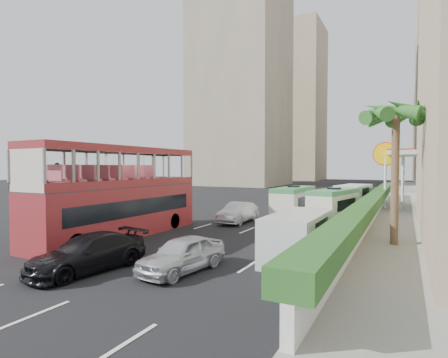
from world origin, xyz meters
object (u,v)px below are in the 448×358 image
Objects in this scene: double_decker_bus at (121,192)px; car_silver_lane_b at (182,271)px; minibus_far at (334,206)px; minibus_near at (294,203)px; panel_van_near at (299,236)px; car_silver_lane_a at (238,223)px; panel_van_far at (354,196)px; palm_tree at (395,178)px; car_black at (89,271)px; shell_station at (427,180)px; van_asset at (307,216)px.

double_decker_bus reaches higher than car_silver_lane_b.
double_decker_bus is 2.05× the size of minibus_far.
minibus_near reaches higher than panel_van_near.
car_silver_lane_a is 11.81m from car_silver_lane_b.
panel_van_far is at bearing 100.67° from minibus_far.
car_silver_lane_b is 11.05m from palm_tree.
minibus_far is (9.86, 10.24, -1.34)m from double_decker_bus.
panel_van_far is at bearing 83.82° from car_black.
car_black is at bearing -113.45° from shell_station.
car_silver_lane_a is at bearing 130.55° from panel_van_near.
car_silver_lane_b is (6.87, -3.91, -2.53)m from double_decker_bus.
palm_tree is at bearing -20.48° from car_silver_lane_a.
car_silver_lane_b is at bearing -87.94° from minibus_near.
double_decker_bus is 1.38× the size of shell_station.
car_black is at bearing -99.09° from minibus_near.
palm_tree is at bearing 56.19° from car_silver_lane_b.
van_asset is 0.92× the size of minibus_far.
car_black is 16.69m from minibus_near.
palm_tree is (6.99, -6.87, 2.17)m from minibus_near.
shell_station reaches higher than minibus_near.
double_decker_bus reaches higher than van_asset.
double_decker_bus is at bearing 157.80° from car_silver_lane_b.
shell_station is at bearing 54.70° from minibus_near.
double_decker_bus is at bearing 130.97° from car_black.
palm_tree is 0.80× the size of shell_station.
panel_van_near is (3.00, -13.16, 0.98)m from van_asset.
minibus_near is 11.54m from panel_van_near.
shell_station is (6.14, 12.76, 1.56)m from minibus_far.
car_silver_lane_b is 0.48× the size of shell_station.
panel_van_near is at bearing -81.38° from panel_van_far.
car_silver_lane_a is at bearing 112.50° from car_silver_lane_b.
car_black is 14.29m from palm_tree.
shell_station is at bearing 83.40° from palm_tree.
minibus_far is 10.22m from panel_van_far.
double_decker_bus reaches higher than minibus_far.
palm_tree is at bearing 50.28° from car_black.
van_asset is 0.62× the size of shell_station.
minibus_near is (-0.05, 14.78, 1.21)m from car_silver_lane_b.
van_asset is at bearing 103.16° from panel_van_near.
minibus_far is 0.97× the size of panel_van_far.
minibus_far is at bearing 46.10° from double_decker_bus.
panel_van_near reaches higher than van_asset.
shell_station is at bearing 78.69° from car_silver_lane_b.
van_asset is (7.26, 13.02, -2.53)m from double_decker_bus.
double_decker_bus is 2.57× the size of car_silver_lane_a.
car_silver_lane_b is 0.79× the size of panel_van_near.
car_silver_lane_b is 5.16m from panel_van_near.
shell_station reaches higher than minibus_far.
car_silver_lane_a is 0.79× the size of minibus_near.
shell_station is at bearing 74.92° from minibus_far.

